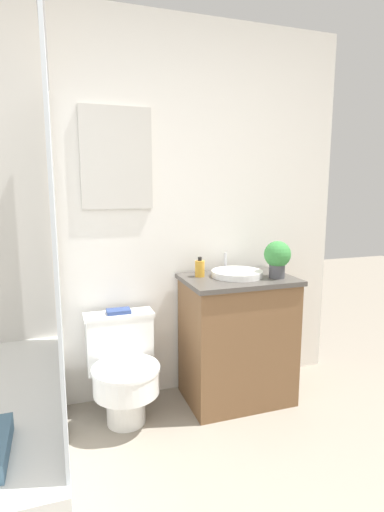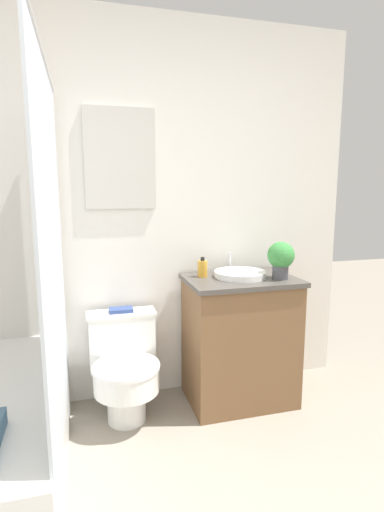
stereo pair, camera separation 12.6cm
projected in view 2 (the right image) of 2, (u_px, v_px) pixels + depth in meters
name	position (u px, v px, depth m)	size (l,w,h in m)	color
wall_back	(132.00, 213.00, 2.61)	(3.04, 0.07, 2.50)	white
shower_area	(5.00, 429.00, 1.88)	(0.58, 1.43, 1.98)	white
toilet	(125.00, 367.00, 2.47)	(0.43, 0.52, 0.64)	white
vanity	(240.00, 340.00, 2.65)	(0.71, 0.50, 0.85)	brown
sink	(240.00, 274.00, 2.60)	(0.34, 0.37, 0.13)	white
soap_bottle	(203.00, 268.00, 2.60)	(0.06, 0.06, 0.13)	gold
potted_plant	(281.00, 258.00, 2.53)	(0.17, 0.17, 0.24)	#4C4C51
book_on_tank	(121.00, 310.00, 2.54)	(0.15, 0.09, 0.02)	#33477F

